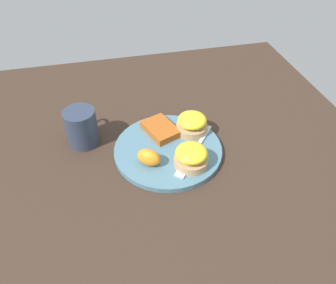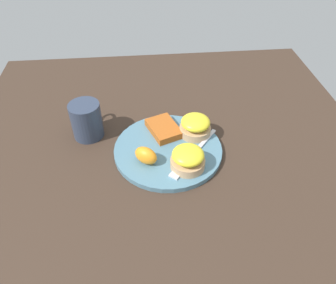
% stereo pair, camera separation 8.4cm
% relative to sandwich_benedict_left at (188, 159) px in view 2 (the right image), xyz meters
% --- Properties ---
extents(ground_plane, '(1.10, 1.10, 0.00)m').
position_rel_sandwich_benedict_left_xyz_m(ground_plane, '(0.07, 0.04, -0.04)').
color(ground_plane, '#38281E').
extents(plate, '(0.28, 0.28, 0.01)m').
position_rel_sandwich_benedict_left_xyz_m(plate, '(0.07, 0.04, -0.03)').
color(plate, slate).
rests_on(plate, ground_plane).
extents(sandwich_benedict_left, '(0.08, 0.08, 0.05)m').
position_rel_sandwich_benedict_left_xyz_m(sandwich_benedict_left, '(0.00, 0.00, 0.00)').
color(sandwich_benedict_left, tan).
rests_on(sandwich_benedict_left, plate).
extents(sandwich_benedict_right, '(0.08, 0.08, 0.05)m').
position_rel_sandwich_benedict_left_xyz_m(sandwich_benedict_right, '(0.12, -0.04, 0.00)').
color(sandwich_benedict_right, tan).
rests_on(sandwich_benedict_right, plate).
extents(hashbrown_patty, '(0.12, 0.10, 0.02)m').
position_rel_sandwich_benedict_left_xyz_m(hashbrown_patty, '(0.14, 0.05, -0.02)').
color(hashbrown_patty, '#A9531C').
rests_on(hashbrown_patty, plate).
extents(orange_wedge, '(0.06, 0.07, 0.04)m').
position_rel_sandwich_benedict_left_xyz_m(orange_wedge, '(0.02, 0.10, -0.00)').
color(orange_wedge, orange).
rests_on(orange_wedge, plate).
extents(fork, '(0.17, 0.15, 0.00)m').
position_rel_sandwich_benedict_left_xyz_m(fork, '(0.03, -0.02, -0.02)').
color(fork, silver).
rests_on(fork, plate).
extents(cup, '(0.11, 0.08, 0.10)m').
position_rel_sandwich_benedict_left_xyz_m(cup, '(0.16, 0.25, 0.01)').
color(cup, '#2D384C').
rests_on(cup, ground_plane).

